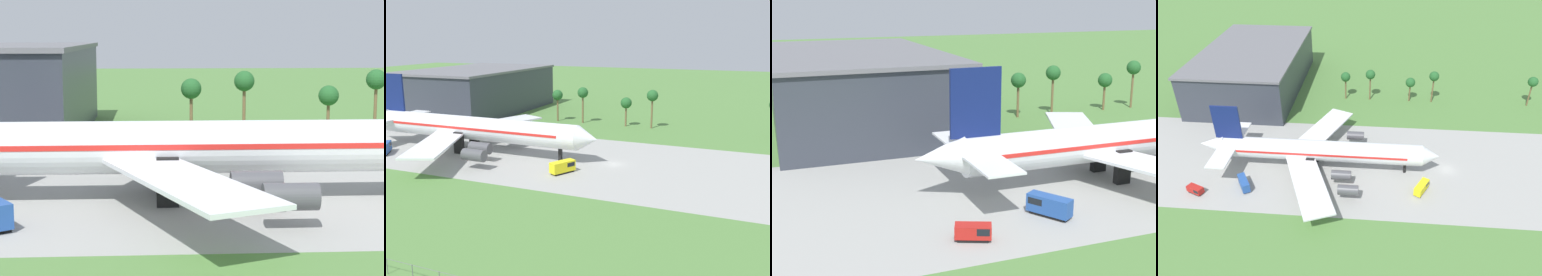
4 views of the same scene
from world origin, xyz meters
TOP-DOWN VIEW (x-y plane):
  - ground_plane at (0.00, 0.00)m, footprint 600.00×600.00m
  - taxiway_strip at (0.00, 0.00)m, footprint 320.00×44.00m
  - jet_airliner at (-37.17, -2.20)m, footprint 68.05×52.97m
  - catering_van at (-8.12, -10.20)m, footprint 4.46×5.95m
  - terminal_building at (-70.78, 49.56)m, footprint 36.72×61.20m
  - palm_tree_row at (15.26, 42.43)m, footprint 111.46×3.60m

SIDE VIEW (x-z plane):
  - ground_plane at x=0.00m, z-range 0.00..0.00m
  - taxiway_strip at x=0.00m, z-range 0.00..0.02m
  - catering_van at x=-8.12m, z-range 0.10..2.76m
  - jet_airliner at x=-37.17m, z-range -3.53..15.39m
  - terminal_building at x=-70.78m, z-range 0.02..16.58m
  - palm_tree_row at x=15.26m, z-range 2.74..15.04m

